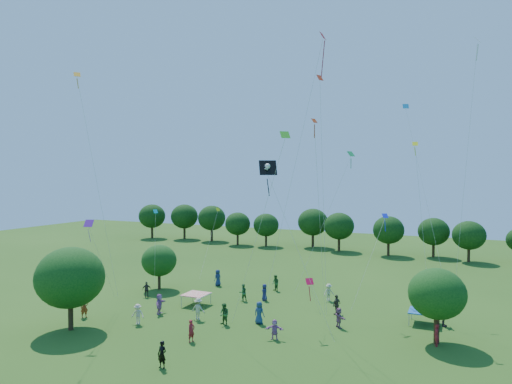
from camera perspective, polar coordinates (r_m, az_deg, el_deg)
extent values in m
cylinder|color=#422B19|center=(40.33, -22.15, -14.36)|extent=(0.39, 0.39, 1.92)
ellipsoid|color=#184A15|center=(39.55, -22.21, -9.86)|extent=(5.35, 5.35, 4.81)
cylinder|color=#422B19|center=(51.22, -12.00, -10.97)|extent=(0.31, 0.31, 1.53)
ellipsoid|color=#184A15|center=(50.75, -12.02, -8.37)|extent=(3.75, 3.75, 3.37)
cylinder|color=#422B19|center=(37.09, 21.64, -15.79)|extent=(0.40, 0.40, 1.94)
ellipsoid|color=#184A15|center=(36.36, 21.69, -11.72)|extent=(4.09, 4.09, 3.68)
cylinder|color=#422B19|center=(92.42, -12.86, -4.97)|extent=(0.44, 0.44, 2.15)
ellipsoid|color=#133A10|center=(92.08, -12.87, -2.95)|extent=(5.17, 5.17, 4.65)
cylinder|color=#422B19|center=(90.04, -8.93, -5.13)|extent=(0.45, 0.45, 2.17)
ellipsoid|color=#133A10|center=(89.69, -8.94, -3.03)|extent=(5.22, 5.22, 4.70)
cylinder|color=#422B19|center=(86.48, -5.55, -5.41)|extent=(0.44, 0.44, 2.15)
ellipsoid|color=#133A10|center=(86.12, -5.55, -3.25)|extent=(5.17, 5.17, 4.65)
cylinder|color=#422B19|center=(81.42, -2.31, -5.97)|extent=(0.38, 0.38, 1.87)
ellipsoid|color=#133A10|center=(81.07, -2.31, -3.98)|extent=(4.48, 4.48, 4.03)
cylinder|color=#422B19|center=(79.80, 1.26, -6.14)|extent=(0.38, 0.38, 1.84)
ellipsoid|color=#133A10|center=(79.45, 1.26, -4.14)|extent=(4.42, 4.42, 3.98)
cylinder|color=#422B19|center=(79.37, 7.11, -6.09)|extent=(0.44, 0.44, 2.14)
ellipsoid|color=#133A10|center=(78.98, 7.12, -3.75)|extent=(5.14, 5.14, 4.63)
cylinder|color=#422B19|center=(75.96, 10.33, -6.52)|extent=(0.42, 0.42, 2.03)
ellipsoid|color=#133A10|center=(75.56, 10.34, -4.21)|extent=(4.86, 4.86, 4.37)
cylinder|color=#422B19|center=(73.37, 16.21, -6.89)|extent=(0.40, 0.40, 1.96)
ellipsoid|color=#133A10|center=(72.98, 16.24, -4.58)|extent=(4.71, 4.71, 4.24)
cylinder|color=#422B19|center=(74.28, 21.29, -6.86)|extent=(0.39, 0.39, 1.91)
ellipsoid|color=#133A10|center=(73.90, 21.32, -4.63)|extent=(4.59, 4.59, 4.13)
cylinder|color=#422B19|center=(72.05, 25.04, -7.19)|extent=(0.39, 0.39, 1.89)
ellipsoid|color=#133A10|center=(71.66, 25.08, -4.92)|extent=(4.54, 4.54, 4.08)
cube|color=red|center=(44.49, -7.50, -12.55)|extent=(2.20, 2.20, 0.08)
cylinder|color=#999999|center=(44.33, -9.33, -13.29)|extent=(0.05, 0.05, 1.10)
cylinder|color=#999999|center=(43.30, -7.06, -13.65)|extent=(0.05, 0.05, 1.10)
cylinder|color=#999999|center=(45.95, -7.91, -12.73)|extent=(0.05, 0.05, 1.10)
cylinder|color=#999999|center=(44.95, -5.70, -13.05)|extent=(0.05, 0.05, 1.10)
cube|color=#1A58A9|center=(41.27, 20.15, -13.83)|extent=(2.20, 2.20, 0.08)
cylinder|color=#999999|center=(40.53, 18.57, -14.84)|extent=(0.05, 0.05, 1.10)
cylinder|color=#999999|center=(40.39, 21.50, -14.93)|extent=(0.05, 0.05, 1.10)
cylinder|color=#999999|center=(42.44, 18.85, -14.07)|extent=(0.05, 0.05, 1.10)
cylinder|color=#999999|center=(42.31, 21.63, -14.15)|extent=(0.05, 0.05, 1.10)
imported|color=black|center=(31.32, -11.67, -19.29)|extent=(0.66, 0.44, 1.73)
imported|color=navy|center=(45.76, 1.07, -12.43)|extent=(0.78, 0.92, 1.64)
imported|color=maroon|center=(35.39, -8.08, -16.81)|extent=(0.55, 0.70, 1.64)
imported|color=#2B5F29|center=(49.36, 2.46, -11.31)|extent=(0.95, 0.86, 1.71)
imported|color=#B9B794|center=(46.17, 9.09, -12.28)|extent=(1.13, 1.15, 1.70)
imported|color=#3F3332|center=(41.24, 22.44, -14.06)|extent=(0.69, 1.15, 1.83)
imported|color=#965782|center=(38.65, 10.32, -15.20)|extent=(1.40, 1.49, 1.62)
imported|color=navy|center=(51.78, -4.80, -10.63)|extent=(0.74, 1.00, 1.81)
imported|color=#9F3A1C|center=(43.18, -20.66, -13.35)|extent=(0.68, 0.78, 1.76)
imported|color=#285F2F|center=(45.64, -1.65, -12.45)|extent=(0.86, 0.92, 1.67)
imported|color=#AFAD8C|center=(40.27, -7.24, -14.29)|extent=(1.23, 0.58, 1.86)
imported|color=#3C3830|center=(41.99, 10.05, -13.70)|extent=(0.82, 1.13, 1.76)
imported|color=#A35FA2|center=(35.61, 2.33, -16.79)|extent=(1.48, 0.81, 1.50)
imported|color=navy|center=(38.97, 0.41, -14.85)|extent=(0.97, 0.60, 1.85)
imported|color=maroon|center=(36.66, 21.63, -16.30)|extent=(0.54, 0.68, 1.59)
imported|color=#2E622A|center=(38.74, -3.97, -15.00)|extent=(0.98, 0.70, 1.79)
imported|color=beige|center=(40.08, -14.57, -14.56)|extent=(1.18, 0.72, 1.68)
imported|color=#38302D|center=(48.28, -13.51, -11.76)|extent=(0.99, 0.88, 1.56)
imported|color=#A964AC|center=(42.44, -11.98, -13.52)|extent=(0.93, 1.75, 1.78)
cube|color=black|center=(31.04, 1.50, 3.06)|extent=(1.35, 1.16, 1.01)
cube|color=black|center=(31.09, 1.53, 0.59)|extent=(0.12, 0.27, 1.18)
sphere|color=white|center=(30.99, 1.46, 3.25)|extent=(0.37, 0.37, 0.37)
cylinder|color=white|center=(30.98, 1.46, 2.73)|extent=(0.26, 0.52, 0.33)
cylinder|color=white|center=(30.98, 1.46, 2.73)|extent=(0.26, 0.52, 0.33)
cylinder|color=beige|center=(30.92, 5.61, -8.10)|extent=(4.59, 0.48, 11.00)
cube|color=red|center=(37.78, 8.34, 18.76)|extent=(0.38, 0.67, 0.57)
cube|color=red|center=(37.32, 8.35, 15.93)|extent=(0.47, 0.52, 2.94)
cylinder|color=beige|center=(36.43, 4.53, 1.77)|extent=(4.67, 0.99, 21.55)
cube|color=red|center=(32.71, 7.30, 8.83)|extent=(0.42, 0.48, 0.32)
cube|color=red|center=(32.68, 7.32, 7.55)|extent=(0.13, 0.22, 0.93)
cylinder|color=beige|center=(34.52, 7.99, -4.00)|extent=(0.24, 3.82, 14.65)
cube|color=orange|center=(40.41, -21.47, 13.52)|extent=(0.58, 0.60, 0.41)
cube|color=orange|center=(40.30, -21.40, 12.51)|extent=(0.08, 0.19, 0.79)
cylinder|color=beige|center=(41.01, -19.05, -0.18)|extent=(0.29, 4.24, 18.88)
cube|color=#A4C711|center=(54.67, -4.79, -2.18)|extent=(0.41, 0.52, 0.39)
cylinder|color=beige|center=(52.12, -5.87, -6.33)|extent=(1.18, 6.15, 6.76)
cube|color=#2E9B1C|center=(28.33, 3.65, 7.16)|extent=(0.70, 0.68, 0.45)
cylinder|color=beige|center=(31.16, 0.01, -5.94)|extent=(5.50, 3.48, 13.23)
cube|color=#1628E1|center=(42.94, 15.84, -2.87)|extent=(0.62, 0.59, 0.39)
cube|color=#1628E1|center=(43.07, 15.84, -4.04)|extent=(0.10, 0.26, 1.12)
cylinder|color=beige|center=(40.80, 13.94, -8.45)|extent=(1.81, 5.71, 7.13)
cube|color=#64199B|center=(37.51, -20.18, -3.69)|extent=(0.80, 0.65, 0.53)
cube|color=#64199B|center=(37.65, -20.11, -5.13)|extent=(0.16, 0.24, 1.04)
cylinder|color=beige|center=(40.77, -18.61, -8.59)|extent=(2.36, 5.42, 7.00)
cube|color=silver|center=(41.45, 25.95, 16.76)|extent=(0.56, 0.69, 0.46)
cube|color=silver|center=(41.25, 25.92, 15.40)|extent=(0.18, 0.28, 1.24)
cylinder|color=beige|center=(39.67, 24.65, 1.48)|extent=(1.50, 0.74, 21.38)
cube|color=#0DB5CD|center=(46.50, -12.45, -2.38)|extent=(0.38, 0.48, 0.38)
cylinder|color=beige|center=(47.37, -12.51, -6.92)|extent=(0.65, 0.62, 7.23)
cube|color=#B90A33|center=(35.76, 6.72, -11.04)|extent=(0.70, 0.67, 0.44)
cube|color=#B90A33|center=(36.04, 6.73, -12.53)|extent=(0.10, 0.28, 1.20)
cylinder|color=beige|center=(36.62, 7.41, -13.23)|extent=(0.56, 1.22, 2.62)
cube|color=#FD300D|center=(36.00, 7.99, 13.97)|extent=(0.49, 0.61, 0.46)
cylinder|color=beige|center=(35.63, 8.41, -0.97)|extent=(0.41, 0.90, 18.17)
cube|color=#D3D513|center=(39.25, 19.27, 5.72)|extent=(0.47, 0.36, 0.34)
cube|color=#D3D513|center=(39.27, 19.27, 4.81)|extent=(0.14, 0.17, 0.69)
cylinder|color=beige|center=(38.05, 20.11, -4.52)|extent=(1.53, 2.62, 13.36)
cube|color=#18853F|center=(42.63, 11.78, 4.69)|extent=(0.70, 0.77, 0.48)
cube|color=#18853F|center=(42.65, 11.78, 3.53)|extent=(0.11, 0.22, 0.93)
cylinder|color=beige|center=(42.94, 8.33, -4.14)|extent=(4.98, 1.04, 12.69)
cube|color=#1175B0|center=(47.57, 18.21, 10.15)|extent=(0.64, 0.49, 0.48)
cylinder|color=beige|center=(42.98, 20.50, -1.01)|extent=(4.53, 7.96, 17.52)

